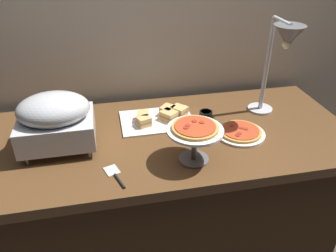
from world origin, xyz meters
TOP-DOWN VIEW (x-y plane):
  - ground_plane at (0.00, 0.00)m, footprint 8.00×8.00m
  - back_wall at (0.00, 0.50)m, footprint 4.40×0.04m
  - buffet_table at (0.00, 0.00)m, footprint 1.90×0.84m
  - chafing_dish at (-0.54, -0.01)m, footprint 0.34×0.27m
  - heat_lamp at (0.57, 0.03)m, footprint 0.15×0.30m
  - pizza_plate_front at (0.35, -0.07)m, footprint 0.25×0.25m
  - pizza_plate_center at (0.06, -0.23)m, footprint 0.25×0.25m
  - sandwich_platter at (-0.02, 0.15)m, footprint 0.39×0.28m
  - sauce_cup_near at (0.23, 0.12)m, footprint 0.07×0.07m
  - serving_spatula at (-0.29, -0.28)m, footprint 0.09×0.17m

SIDE VIEW (x-z plane):
  - ground_plane at x=0.00m, z-range 0.00..0.00m
  - buffet_table at x=0.00m, z-range 0.01..0.77m
  - serving_spatula at x=-0.29m, z-range 0.76..0.77m
  - pizza_plate_front at x=0.35m, z-range 0.76..0.79m
  - sandwich_platter at x=-0.02m, z-range 0.75..0.81m
  - sauce_cup_near at x=0.23m, z-range 0.76..0.80m
  - pizza_plate_center at x=0.06m, z-range 0.81..1.00m
  - chafing_dish at x=-0.54m, z-range 0.78..1.06m
  - heat_lamp at x=0.57m, z-range 0.91..1.44m
  - back_wall at x=0.00m, z-range 0.00..2.40m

